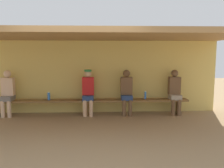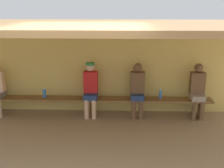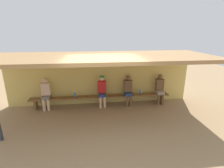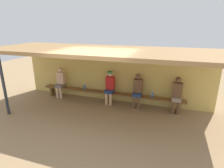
{
  "view_description": "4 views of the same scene",
  "coord_description": "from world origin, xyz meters",
  "px_view_note": "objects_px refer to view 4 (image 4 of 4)",
  "views": [
    {
      "loc": [
        0.46,
        -5.11,
        1.78
      ],
      "look_at": [
        0.74,
        1.42,
        0.94
      ],
      "focal_mm": 36.71,
      "sensor_mm": 36.0,
      "label": 1
    },
    {
      "loc": [
        0.77,
        -4.72,
        2.71
      ],
      "look_at": [
        0.57,
        1.21,
        0.93
      ],
      "focal_mm": 43.56,
      "sensor_mm": 36.0,
      "label": 2
    },
    {
      "loc": [
        -0.37,
        -5.3,
        3.14
      ],
      "look_at": [
        0.44,
        1.31,
        1.06
      ],
      "focal_mm": 27.17,
      "sensor_mm": 36.0,
      "label": 3
    },
    {
      "loc": [
        2.36,
        -5.09,
        3.09
      ],
      "look_at": [
        0.25,
        1.21,
        0.95
      ],
      "focal_mm": 29.42,
      "sensor_mm": 36.0,
      "label": 4
    }
  ],
  "objects_px": {
    "support_post": "(4,85)",
    "player_rightmost": "(110,86)",
    "player_in_blue": "(60,81)",
    "water_bottle_clear": "(152,94)",
    "player_near_post": "(177,93)",
    "bench": "(109,94)",
    "water_bottle_orange": "(85,87)",
    "player_leftmost": "(138,89)"
  },
  "relations": [
    {
      "from": "support_post",
      "to": "water_bottle_clear",
      "type": "relative_size",
      "value": 9.16
    },
    {
      "from": "player_rightmost",
      "to": "water_bottle_clear",
      "type": "height_order",
      "value": "player_rightmost"
    },
    {
      "from": "player_rightmost",
      "to": "player_leftmost",
      "type": "height_order",
      "value": "player_rightmost"
    },
    {
      "from": "player_in_blue",
      "to": "player_rightmost",
      "type": "bearing_deg",
      "value": 0.01
    },
    {
      "from": "support_post",
      "to": "player_rightmost",
      "type": "bearing_deg",
      "value": 33.49
    },
    {
      "from": "player_rightmost",
      "to": "player_leftmost",
      "type": "bearing_deg",
      "value": -0.02
    },
    {
      "from": "player_in_blue",
      "to": "player_near_post",
      "type": "bearing_deg",
      "value": 0.0
    },
    {
      "from": "player_rightmost",
      "to": "water_bottle_orange",
      "type": "bearing_deg",
      "value": 179.0
    },
    {
      "from": "support_post",
      "to": "water_bottle_clear",
      "type": "distance_m",
      "value": 5.36
    },
    {
      "from": "player_leftmost",
      "to": "water_bottle_clear",
      "type": "distance_m",
      "value": 0.59
    },
    {
      "from": "support_post",
      "to": "water_bottle_clear",
      "type": "xyz_separation_m",
      "value": [
        4.89,
        2.14,
        -0.53
      ]
    },
    {
      "from": "bench",
      "to": "player_leftmost",
      "type": "height_order",
      "value": "player_leftmost"
    },
    {
      "from": "support_post",
      "to": "player_in_blue",
      "type": "relative_size",
      "value": 1.65
    },
    {
      "from": "player_in_blue",
      "to": "player_rightmost",
      "type": "distance_m",
      "value": 2.32
    },
    {
      "from": "support_post",
      "to": "player_rightmost",
      "type": "xyz_separation_m",
      "value": [
        3.18,
        2.1,
        -0.35
      ]
    },
    {
      "from": "player_rightmost",
      "to": "water_bottle_orange",
      "type": "xyz_separation_m",
      "value": [
        -1.15,
        0.02,
        -0.17
      ]
    },
    {
      "from": "support_post",
      "to": "player_near_post",
      "type": "height_order",
      "value": "support_post"
    },
    {
      "from": "player_leftmost",
      "to": "water_bottle_clear",
      "type": "bearing_deg",
      "value": 3.77
    },
    {
      "from": "support_post",
      "to": "player_near_post",
      "type": "distance_m",
      "value": 6.14
    },
    {
      "from": "water_bottle_orange",
      "to": "player_in_blue",
      "type": "bearing_deg",
      "value": -179.0
    },
    {
      "from": "player_in_blue",
      "to": "player_leftmost",
      "type": "height_order",
      "value": "same"
    },
    {
      "from": "water_bottle_clear",
      "to": "player_leftmost",
      "type": "bearing_deg",
      "value": -176.23
    },
    {
      "from": "player_in_blue",
      "to": "player_near_post",
      "type": "xyz_separation_m",
      "value": [
        4.9,
        0.0,
        0.0
      ]
    },
    {
      "from": "player_near_post",
      "to": "water_bottle_clear",
      "type": "distance_m",
      "value": 0.89
    },
    {
      "from": "player_in_blue",
      "to": "water_bottle_orange",
      "type": "bearing_deg",
      "value": 1.0
    },
    {
      "from": "player_rightmost",
      "to": "water_bottle_clear",
      "type": "bearing_deg",
      "value": 1.24
    },
    {
      "from": "player_rightmost",
      "to": "player_in_blue",
      "type": "bearing_deg",
      "value": -179.99
    },
    {
      "from": "support_post",
      "to": "bench",
      "type": "distance_m",
      "value": 3.84
    },
    {
      "from": "player_leftmost",
      "to": "water_bottle_clear",
      "type": "relative_size",
      "value": 5.56
    },
    {
      "from": "support_post",
      "to": "water_bottle_orange",
      "type": "height_order",
      "value": "support_post"
    },
    {
      "from": "bench",
      "to": "player_near_post",
      "type": "bearing_deg",
      "value": 0.07
    },
    {
      "from": "support_post",
      "to": "water_bottle_orange",
      "type": "distance_m",
      "value": 2.98
    },
    {
      "from": "water_bottle_orange",
      "to": "water_bottle_clear",
      "type": "xyz_separation_m",
      "value": [
        2.86,
        0.02,
        0.0
      ]
    },
    {
      "from": "player_near_post",
      "to": "support_post",
      "type": "bearing_deg",
      "value": -159.94
    },
    {
      "from": "player_rightmost",
      "to": "water_bottle_clear",
      "type": "distance_m",
      "value": 1.71
    },
    {
      "from": "bench",
      "to": "player_near_post",
      "type": "xyz_separation_m",
      "value": [
        2.62,
        0.0,
        0.34
      ]
    },
    {
      "from": "water_bottle_clear",
      "to": "bench",
      "type": "bearing_deg",
      "value": -178.67
    },
    {
      "from": "player_rightmost",
      "to": "player_leftmost",
      "type": "relative_size",
      "value": 1.01
    },
    {
      "from": "support_post",
      "to": "water_bottle_clear",
      "type": "bearing_deg",
      "value": 23.66
    },
    {
      "from": "bench",
      "to": "player_leftmost",
      "type": "distance_m",
      "value": 1.23
    },
    {
      "from": "player_in_blue",
      "to": "water_bottle_clear",
      "type": "height_order",
      "value": "player_in_blue"
    },
    {
      "from": "player_in_blue",
      "to": "water_bottle_clear",
      "type": "distance_m",
      "value": 4.03
    }
  ]
}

